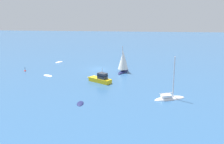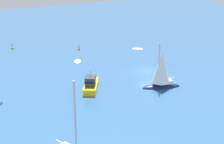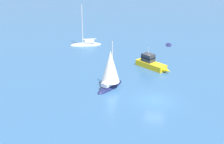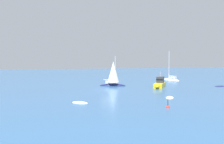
{
  "view_description": "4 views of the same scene",
  "coord_description": "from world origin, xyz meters",
  "px_view_note": "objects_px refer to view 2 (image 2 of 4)",
  "views": [
    {
      "loc": [
        -8.59,
        67.13,
        17.16
      ],
      "look_at": [
        -4.16,
        9.13,
        1.71
      ],
      "focal_mm": 45.02,
      "sensor_mm": 36.0,
      "label": 1
    },
    {
      "loc": [
        -37.67,
        30.21,
        16.76
      ],
      "look_at": [
        -1.65,
        7.68,
        1.8
      ],
      "focal_mm": 51.41,
      "sensor_mm": 36.0,
      "label": 2
    },
    {
      "loc": [
        3.07,
        -37.84,
        18.8
      ],
      "look_at": [
        -6.24,
        3.28,
        1.94
      ],
      "focal_mm": 54.09,
      "sensor_mm": 36.0,
      "label": 3
    },
    {
      "loc": [
        45.72,
        -10.74,
        6.29
      ],
      "look_at": [
        -6.89,
        2.54,
        2.9
      ],
      "focal_mm": 41.31,
      "sensor_mm": 36.0,
      "label": 4
    }
  ],
  "objects_px": {
    "tender": "(137,49)",
    "mooring_buoy": "(79,50)",
    "dinghy": "(78,61)",
    "launch": "(91,84)",
    "channel_buoy": "(13,49)",
    "ketch": "(161,72)"
  },
  "relations": [
    {
      "from": "channel_buoy",
      "to": "dinghy",
      "type": "bearing_deg",
      "value": -152.97
    },
    {
      "from": "dinghy",
      "to": "mooring_buoy",
      "type": "xyz_separation_m",
      "value": [
        6.72,
        -3.64,
        0.02
      ]
    },
    {
      "from": "tender",
      "to": "launch",
      "type": "bearing_deg",
      "value": 74.86
    },
    {
      "from": "dinghy",
      "to": "channel_buoy",
      "type": "distance_m",
      "value": 16.02
    },
    {
      "from": "tender",
      "to": "mooring_buoy",
      "type": "xyz_separation_m",
      "value": [
        5.71,
        10.01,
        0.02
      ]
    },
    {
      "from": "tender",
      "to": "mooring_buoy",
      "type": "height_order",
      "value": "mooring_buoy"
    },
    {
      "from": "launch",
      "to": "tender",
      "type": "xyz_separation_m",
      "value": [
        13.38,
        -17.68,
        -0.76
      ]
    },
    {
      "from": "mooring_buoy",
      "to": "ketch",
      "type": "bearing_deg",
      "value": -178.01
    },
    {
      "from": "dinghy",
      "to": "mooring_buoy",
      "type": "relative_size",
      "value": 2.2
    },
    {
      "from": "ketch",
      "to": "channel_buoy",
      "type": "height_order",
      "value": "ketch"
    },
    {
      "from": "tender",
      "to": "channel_buoy",
      "type": "bearing_deg",
      "value": 5.38
    },
    {
      "from": "dinghy",
      "to": "ketch",
      "type": "xyz_separation_m",
      "value": [
        -16.92,
        -4.46,
        2.25
      ]
    },
    {
      "from": "channel_buoy",
      "to": "ketch",
      "type": "bearing_deg",
      "value": -159.37
    },
    {
      "from": "dinghy",
      "to": "mooring_buoy",
      "type": "bearing_deg",
      "value": -178.88
    },
    {
      "from": "tender",
      "to": "ketch",
      "type": "xyz_separation_m",
      "value": [
        -17.93,
        9.19,
        2.25
      ]
    },
    {
      "from": "dinghy",
      "to": "launch",
      "type": "relative_size",
      "value": 0.46
    },
    {
      "from": "tender",
      "to": "dinghy",
      "type": "bearing_deg",
      "value": 41.97
    },
    {
      "from": "dinghy",
      "to": "ketch",
      "type": "distance_m",
      "value": 17.65
    },
    {
      "from": "channel_buoy",
      "to": "mooring_buoy",
      "type": "distance_m",
      "value": 13.28
    },
    {
      "from": "tender",
      "to": "channel_buoy",
      "type": "distance_m",
      "value": 24.78
    },
    {
      "from": "ketch",
      "to": "channel_buoy",
      "type": "distance_m",
      "value": 33.41
    },
    {
      "from": "channel_buoy",
      "to": "launch",
      "type": "bearing_deg",
      "value": -173.03
    }
  ]
}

